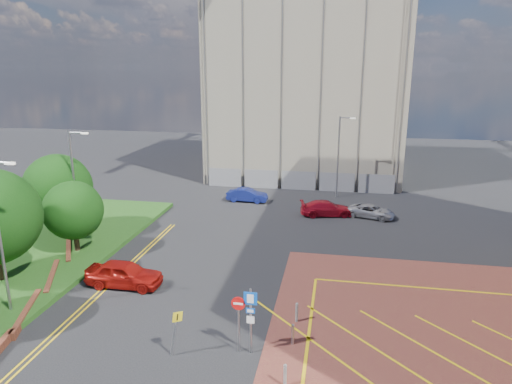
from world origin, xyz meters
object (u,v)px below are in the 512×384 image
(warning_sign, at_px, (175,328))
(car_blue_back, at_px, (247,195))
(tree_d, at_px, (58,187))
(lamp_back, at_px, (339,154))
(car_red_left, at_px, (124,274))
(car_red_back, at_px, (326,208))
(sign_cluster, at_px, (246,314))
(car_silver_back, at_px, (371,211))
(lamp_left_near, at_px, (0,231))
(lamp_left_far, at_px, (75,182))
(tree_c, at_px, (73,210))

(warning_sign, bearing_deg, car_blue_back, 94.04)
(tree_d, height_order, lamp_back, lamp_back)
(car_red_left, bearing_deg, car_red_back, -35.90)
(sign_cluster, relative_size, warning_sign, 1.42)
(car_red_back, relative_size, car_silver_back, 1.13)
(lamp_back, distance_m, car_silver_back, 7.76)
(sign_cluster, xyz_separation_m, car_blue_back, (-4.76, 23.76, -1.31))
(lamp_back, bearing_deg, car_blue_back, -159.17)
(lamp_left_near, bearing_deg, sign_cluster, -4.56)
(sign_cluster, distance_m, car_red_left, 9.92)
(car_blue_back, bearing_deg, car_red_left, 171.12)
(lamp_left_near, relative_size, car_silver_back, 2.00)
(tree_d, height_order, car_blue_back, tree_d)
(lamp_left_far, bearing_deg, sign_cluster, -36.82)
(tree_d, height_order, car_red_back, tree_d)
(warning_sign, bearing_deg, tree_c, 137.58)
(tree_c, distance_m, car_silver_back, 23.88)
(tree_c, distance_m, car_red_left, 7.07)
(tree_d, distance_m, car_blue_back, 17.12)
(lamp_left_far, distance_m, car_silver_back, 23.99)
(car_red_left, bearing_deg, lamp_left_near, 133.69)
(tree_c, relative_size, warning_sign, 2.18)
(lamp_left_near, distance_m, car_blue_back, 24.43)
(lamp_back, xyz_separation_m, car_red_left, (-12.19, -21.88, -3.59))
(tree_c, xyz_separation_m, sign_cluster, (13.80, -9.02, -1.24))
(lamp_left_near, bearing_deg, lamp_left_far, 101.31)
(car_red_left, xyz_separation_m, car_blue_back, (3.64, 18.63, -0.12))
(lamp_left_far, distance_m, lamp_back, 24.46)
(tree_d, xyz_separation_m, sign_cluster, (16.80, -12.02, -1.92))
(tree_d, xyz_separation_m, car_red_left, (8.39, -6.88, -3.10))
(tree_c, xyz_separation_m, lamp_left_near, (1.08, -8.00, 1.47))
(warning_sign, relative_size, car_red_back, 0.50)
(car_blue_back, xyz_separation_m, car_silver_back, (11.50, -2.84, -0.09))
(sign_cluster, xyz_separation_m, car_red_left, (-8.40, 5.14, -1.18))
(car_red_left, bearing_deg, lamp_left_far, 47.04)
(lamp_left_far, bearing_deg, car_red_left, -42.95)
(tree_c, distance_m, lamp_back, 25.19)
(sign_cluster, bearing_deg, lamp_left_near, 175.44)
(tree_d, distance_m, lamp_left_far, 2.44)
(lamp_left_far, distance_m, sign_cluster, 18.58)
(lamp_left_near, distance_m, car_silver_back, 28.14)
(warning_sign, height_order, car_silver_back, warning_sign)
(lamp_left_far, bearing_deg, tree_d, 154.32)
(tree_c, distance_m, car_red_back, 20.58)
(sign_cluster, relative_size, car_silver_back, 0.80)
(lamp_left_near, xyz_separation_m, sign_cluster, (12.72, -1.02, -2.71))
(lamp_left_far, height_order, car_red_left, lamp_left_far)
(tree_c, bearing_deg, lamp_left_far, 114.71)
(lamp_left_near, height_order, car_silver_back, lamp_left_near)
(warning_sign, distance_m, car_silver_back, 23.86)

